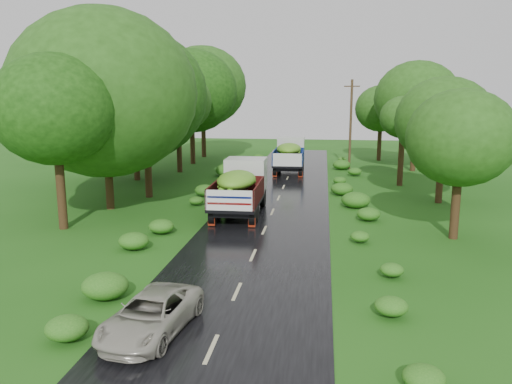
% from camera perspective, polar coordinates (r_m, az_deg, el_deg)
% --- Properties ---
extents(ground, '(120.00, 120.00, 0.00)m').
position_cam_1_polar(ground, '(17.60, -2.19, -11.34)').
color(ground, '#1A4D10').
rests_on(ground, ground).
extents(road, '(6.50, 80.00, 0.02)m').
position_cam_1_polar(road, '(22.25, 0.03, -6.44)').
color(road, black).
rests_on(road, ground).
extents(road_lines, '(0.12, 69.60, 0.00)m').
position_cam_1_polar(road_lines, '(23.19, 0.36, -5.67)').
color(road_lines, '#BFB78C').
rests_on(road_lines, road).
extents(truck_near, '(2.54, 6.95, 2.91)m').
position_cam_1_polar(truck_near, '(28.38, -1.74, 0.81)').
color(truck_near, black).
rests_on(truck_near, ground).
extents(truck_far, '(2.57, 6.98, 2.92)m').
position_cam_1_polar(truck_far, '(43.84, 3.88, 4.45)').
color(truck_far, black).
rests_on(truck_far, ground).
extents(car, '(2.37, 4.23, 1.12)m').
position_cam_1_polar(car, '(14.87, -11.89, -13.53)').
color(car, '#ABA798').
rests_on(car, road).
extents(utility_pole, '(1.37, 0.49, 8.01)m').
position_cam_1_polar(utility_pole, '(45.84, 10.76, 7.67)').
color(utility_pole, '#382616').
rests_on(utility_pole, ground).
extents(trees_left, '(7.42, 33.89, 9.51)m').
position_cam_1_polar(trees_left, '(40.32, -11.32, 10.89)').
color(trees_left, black).
rests_on(trees_left, ground).
extents(trees_right, '(5.77, 31.78, 8.03)m').
position_cam_1_polar(trees_right, '(39.79, 17.82, 8.66)').
color(trees_right, black).
rests_on(trees_right, ground).
extents(shrubs, '(11.90, 44.00, 0.70)m').
position_cam_1_polar(shrubs, '(30.82, 2.27, -0.82)').
color(shrubs, '#216117').
rests_on(shrubs, ground).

